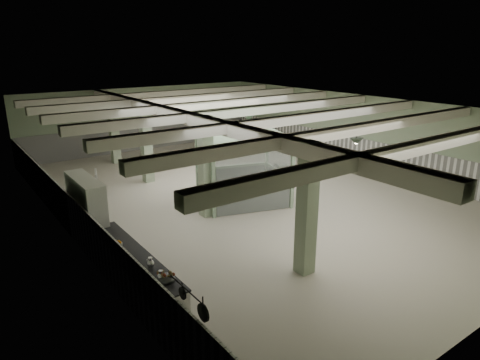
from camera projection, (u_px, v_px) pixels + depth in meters
floor at (246, 194)px, 17.64m from camera, size 20.00×20.00×0.00m
ceiling at (246, 107)px, 16.56m from camera, size 14.00×20.00×0.02m
wall_back at (143, 119)px, 24.82m from camera, size 14.00×0.02×3.60m
wall_left at (64, 183)px, 13.18m from camera, size 0.02×20.00×3.60m
wall_right at (360, 132)px, 21.01m from camera, size 0.02×20.00×3.60m
wainscot_left at (69, 215)px, 13.51m from camera, size 0.05×19.90×1.50m
wainscot_right at (358, 153)px, 21.31m from camera, size 0.05×19.90×1.50m
wainscot_back at (145, 137)px, 25.12m from camera, size 13.90×0.05×1.50m
girder at (190, 118)px, 15.22m from camera, size 0.45×19.90×0.40m
beam_a at (423, 146)px, 10.82m from camera, size 13.90×0.35×0.32m
beam_b at (346, 131)px, 12.75m from camera, size 13.90×0.35×0.32m
beam_c at (290, 120)px, 14.68m from camera, size 13.90×0.35×0.32m
beam_d at (246, 111)px, 16.61m from camera, size 13.90×0.35×0.32m
beam_e at (212, 104)px, 18.54m from camera, size 13.90×0.35×0.32m
beam_f at (184, 99)px, 20.47m from camera, size 13.90×0.35×0.32m
beam_g at (161, 94)px, 22.40m from camera, size 13.90×0.35×0.32m
column_a at (307, 210)px, 11.06m from camera, size 0.42×0.42×3.60m
column_b at (206, 167)px, 14.93m from camera, size 0.42×0.42×3.60m
column_c at (146, 142)px, 18.79m from camera, size 0.42×0.42×3.60m
column_d at (114, 129)px, 21.88m from camera, size 0.42×0.42×3.60m
hook_rail at (187, 290)px, 7.33m from camera, size 0.02×1.20×0.02m
pendant_front at (356, 141)px, 13.14m from camera, size 0.44×0.44×0.22m
pendant_mid at (249, 118)px, 17.39m from camera, size 0.44×0.44×0.22m
pendant_back at (188, 105)px, 21.25m from camera, size 0.44×0.44×0.22m
prep_counter at (133, 270)px, 10.73m from camera, size 0.80×4.57×0.91m
pitcher_near at (161, 276)px, 9.38m from camera, size 0.18×0.21×0.25m
pitcher_far at (150, 263)px, 9.95m from camera, size 0.23×0.25×0.26m
veg_colander at (166, 276)px, 9.42m from camera, size 0.45×0.45×0.20m
orange_bowl at (118, 245)px, 11.02m from camera, size 0.27×0.27×0.08m
skillet_near at (203, 313)px, 7.08m from camera, size 0.04×0.32×0.32m
skillet_far at (182, 293)px, 7.63m from camera, size 0.03×0.23×0.23m
walkin_cooler at (88, 213)px, 12.91m from camera, size 0.87×2.25×2.07m
guard_booth at (243, 158)px, 16.30m from camera, size 3.94×3.61×2.63m
filing_cabinet at (281, 179)px, 17.56m from camera, size 0.54×0.67×1.27m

